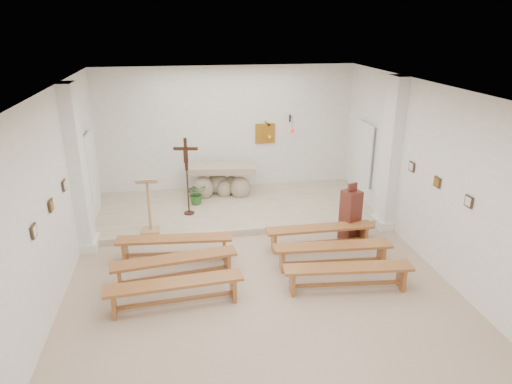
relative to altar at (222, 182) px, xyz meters
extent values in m
cube|color=tan|center=(0.26, -4.32, -0.50)|extent=(7.00, 10.00, 0.00)
cube|color=white|center=(-3.23, -4.32, 1.25)|extent=(0.02, 10.00, 3.50)
cube|color=white|center=(3.75, -4.32, 1.25)|extent=(0.02, 10.00, 3.50)
cube|color=white|center=(0.26, 0.67, 1.25)|extent=(7.00, 0.02, 3.50)
cube|color=silver|center=(0.26, -4.32, 2.99)|extent=(7.00, 10.00, 0.02)
cube|color=beige|center=(0.26, -0.82, -0.43)|extent=(6.98, 3.00, 0.15)
cube|color=white|center=(-3.11, -2.32, 1.25)|extent=(0.26, 0.55, 3.50)
cube|color=white|center=(3.63, -2.32, 1.25)|extent=(0.26, 0.55, 3.50)
cube|color=gold|center=(1.31, 0.64, 1.15)|extent=(0.55, 0.04, 0.55)
cube|color=black|center=(2.01, 0.65, 1.55)|extent=(0.04, 0.02, 0.20)
cylinder|color=black|center=(2.01, 0.50, 1.62)|extent=(0.02, 0.30, 0.02)
cylinder|color=black|center=(2.01, 0.35, 1.45)|extent=(0.01, 0.01, 0.34)
sphere|color=red|center=(2.01, 0.35, 1.26)|extent=(0.11, 0.11, 0.11)
cube|color=#382919|center=(-3.21, -5.12, 1.22)|extent=(0.03, 0.20, 0.20)
cube|color=#382919|center=(-3.21, -4.12, 1.22)|extent=(0.03, 0.20, 0.20)
cube|color=#382919|center=(-3.21, -3.12, 1.22)|extent=(0.03, 0.20, 0.20)
cube|color=#382919|center=(3.73, -5.12, 1.22)|extent=(0.03, 0.20, 0.20)
cube|color=#382919|center=(3.73, -4.12, 1.22)|extent=(0.03, 0.20, 0.20)
cube|color=#382919|center=(3.73, -3.12, 1.22)|extent=(0.03, 0.20, 0.20)
cube|color=silver|center=(-3.17, -1.62, -0.23)|extent=(0.10, 0.85, 0.52)
cube|color=silver|center=(3.69, -1.62, -0.23)|extent=(0.10, 0.85, 0.52)
ellipsoid|color=tan|center=(-0.52, -0.08, -0.11)|extent=(0.57, 0.49, 0.65)
ellipsoid|color=tan|center=(0.48, -0.18, -0.12)|extent=(0.53, 0.45, 0.61)
ellipsoid|color=tan|center=(-0.10, 0.19, -0.09)|extent=(0.61, 0.52, 0.57)
ellipsoid|color=tan|center=(0.28, 0.11, -0.14)|extent=(0.50, 0.42, 0.53)
ellipsoid|color=tan|center=(0.06, -0.06, -0.17)|extent=(0.42, 0.36, 0.50)
cube|color=tan|center=(0.02, 0.00, 0.39)|extent=(1.84, 0.91, 0.17)
cube|color=tan|center=(-1.81, -2.02, -0.33)|extent=(0.39, 0.39, 0.04)
cylinder|color=tan|center=(-1.81, -2.02, 0.21)|extent=(0.06, 0.06, 1.12)
cube|color=tan|center=(-1.81, -2.04, 0.82)|extent=(0.47, 0.34, 0.18)
cube|color=silver|center=(-1.81, -2.09, 0.88)|extent=(0.40, 0.28, 0.14)
cylinder|color=#321910|center=(-0.93, -1.16, -0.33)|extent=(0.25, 0.25, 0.03)
cylinder|color=#321910|center=(-0.93, -1.16, 0.22)|extent=(0.04, 0.04, 1.15)
cube|color=#321910|center=(-0.93, -1.16, 1.16)|extent=(0.08, 0.06, 0.78)
cube|color=#321910|center=(-0.93, -1.16, 1.30)|extent=(0.57, 0.15, 0.07)
cube|color=#321910|center=(-0.93, -1.19, 1.13)|extent=(0.11, 0.06, 0.33)
imported|color=#2D6127|center=(-0.71, -0.53, -0.07)|extent=(0.63, 0.59, 0.57)
cube|color=#552218|center=(2.55, -2.87, 0.08)|extent=(0.46, 0.46, 1.15)
cube|color=#552218|center=(2.55, -2.87, 0.73)|extent=(0.23, 0.13, 0.19)
cube|color=#9B572D|center=(-1.27, -3.15, -0.04)|extent=(2.34, 0.57, 0.05)
cube|color=#9B572D|center=(-2.27, -3.06, -0.28)|extent=(0.09, 0.34, 0.44)
cube|color=#9B572D|center=(-0.28, -3.23, -0.28)|extent=(0.09, 0.34, 0.44)
cube|color=#9B572D|center=(-1.27, -3.15, -0.37)|extent=(1.95, 0.23, 0.05)
cube|color=#9B572D|center=(1.78, -3.15, -0.04)|extent=(2.32, 0.38, 0.05)
cube|color=#9B572D|center=(0.78, -3.15, -0.28)|extent=(0.06, 0.34, 0.44)
cube|color=#9B572D|center=(2.78, -3.14, -0.28)|extent=(0.06, 0.34, 0.44)
cube|color=#9B572D|center=(1.78, -3.15, -0.37)|extent=(1.95, 0.07, 0.05)
cube|color=#9B572D|center=(-1.27, -3.99, -0.04)|extent=(2.34, 0.67, 0.05)
cube|color=#9B572D|center=(-2.26, -4.12, -0.28)|extent=(0.11, 0.34, 0.44)
cube|color=#9B572D|center=(-0.28, -3.86, -0.28)|extent=(0.11, 0.34, 0.44)
cube|color=#9B572D|center=(-1.27, -3.99, -0.37)|extent=(1.94, 0.32, 0.05)
cube|color=#9B572D|center=(1.78, -3.99, -0.04)|extent=(2.33, 0.51, 0.05)
cube|color=#9B572D|center=(0.79, -3.93, -0.28)|extent=(0.08, 0.34, 0.44)
cube|color=#9B572D|center=(2.78, -4.05, -0.28)|extent=(0.08, 0.34, 0.44)
cube|color=#9B572D|center=(1.78, -3.99, -0.37)|extent=(1.95, 0.19, 0.05)
cube|color=#9B572D|center=(-1.27, -4.84, -0.04)|extent=(2.34, 0.55, 0.05)
cube|color=#9B572D|center=(-2.27, -4.91, -0.28)|extent=(0.09, 0.34, 0.44)
cube|color=#9B572D|center=(-0.28, -4.76, -0.28)|extent=(0.09, 0.34, 0.44)
cube|color=#9B572D|center=(-1.27, -4.84, -0.37)|extent=(1.95, 0.22, 0.05)
cube|color=#9B572D|center=(1.78, -4.84, -0.04)|extent=(2.34, 0.58, 0.05)
cube|color=#9B572D|center=(0.79, -4.74, -0.28)|extent=(0.09, 0.34, 0.44)
cube|color=#9B572D|center=(2.78, -4.93, -0.28)|extent=(0.09, 0.34, 0.44)
cube|color=#9B572D|center=(1.78, -4.84, -0.37)|extent=(1.94, 0.25, 0.05)
camera|label=1|loc=(-1.03, -11.58, 4.09)|focal=32.00mm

